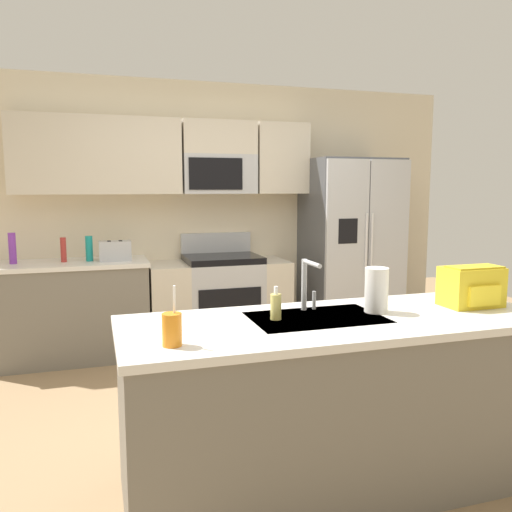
{
  "coord_description": "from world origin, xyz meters",
  "views": [
    {
      "loc": [
        -1.14,
        -3.08,
        1.57
      ],
      "look_at": [
        0.01,
        0.6,
        1.05
      ],
      "focal_mm": 36.3,
      "sensor_mm": 36.0,
      "label": 1
    }
  ],
  "objects_px": {
    "pepper_mill": "(63,250)",
    "refrigerator": "(350,249)",
    "toaster": "(115,251)",
    "bottle_purple": "(12,248)",
    "drink_cup_orange": "(172,329)",
    "paper_towel_roll": "(376,290)",
    "sink_faucet": "(307,280)",
    "bottle_teal": "(89,249)",
    "range_oven": "(219,301)",
    "soap_dispenser": "(276,306)",
    "backpack": "(472,286)"
  },
  "relations": [
    {
      "from": "pepper_mill",
      "to": "refrigerator",
      "type": "bearing_deg",
      "value": -1.42
    },
    {
      "from": "refrigerator",
      "to": "toaster",
      "type": "distance_m",
      "value": 2.37
    },
    {
      "from": "bottle_purple",
      "to": "drink_cup_orange",
      "type": "height_order",
      "value": "bottle_purple"
    },
    {
      "from": "bottle_purple",
      "to": "drink_cup_orange",
      "type": "distance_m",
      "value": 2.95
    },
    {
      "from": "toaster",
      "to": "pepper_mill",
      "type": "height_order",
      "value": "pepper_mill"
    },
    {
      "from": "drink_cup_orange",
      "to": "paper_towel_roll",
      "type": "bearing_deg",
      "value": 13.43
    },
    {
      "from": "refrigerator",
      "to": "pepper_mill",
      "type": "relative_size",
      "value": 8.41
    },
    {
      "from": "pepper_mill",
      "to": "sink_faucet",
      "type": "height_order",
      "value": "sink_faucet"
    },
    {
      "from": "toaster",
      "to": "bottle_teal",
      "type": "distance_m",
      "value": 0.23
    },
    {
      "from": "range_oven",
      "to": "bottle_teal",
      "type": "xyz_separation_m",
      "value": [
        -1.2,
        -0.01,
        0.57
      ]
    },
    {
      "from": "bottle_teal",
      "to": "range_oven",
      "type": "bearing_deg",
      "value": 0.42
    },
    {
      "from": "sink_faucet",
      "to": "paper_towel_roll",
      "type": "height_order",
      "value": "sink_faucet"
    },
    {
      "from": "pepper_mill",
      "to": "range_oven",
      "type": "bearing_deg",
      "value": 0.1
    },
    {
      "from": "toaster",
      "to": "bottle_purple",
      "type": "bearing_deg",
      "value": 175.34
    },
    {
      "from": "sink_faucet",
      "to": "paper_towel_roll",
      "type": "relative_size",
      "value": 1.17
    },
    {
      "from": "bottle_purple",
      "to": "drink_cup_orange",
      "type": "xyz_separation_m",
      "value": [
        0.98,
        -2.78,
        -0.06
      ]
    },
    {
      "from": "soap_dispenser",
      "to": "backpack",
      "type": "xyz_separation_m",
      "value": [
        1.15,
        -0.05,
        0.05
      ]
    },
    {
      "from": "toaster",
      "to": "sink_faucet",
      "type": "bearing_deg",
      "value": -68.49
    },
    {
      "from": "bottle_purple",
      "to": "sink_faucet",
      "type": "distance_m",
      "value": 2.96
    },
    {
      "from": "refrigerator",
      "to": "bottle_teal",
      "type": "height_order",
      "value": "refrigerator"
    },
    {
      "from": "pepper_mill",
      "to": "bottle_teal",
      "type": "xyz_separation_m",
      "value": [
        0.22,
        -0.01,
        0.0
      ]
    },
    {
      "from": "pepper_mill",
      "to": "drink_cup_orange",
      "type": "height_order",
      "value": "drink_cup_orange"
    },
    {
      "from": "toaster",
      "to": "paper_towel_roll",
      "type": "relative_size",
      "value": 1.17
    },
    {
      "from": "pepper_mill",
      "to": "bottle_purple",
      "type": "relative_size",
      "value": 0.81
    },
    {
      "from": "pepper_mill",
      "to": "drink_cup_orange",
      "type": "xyz_separation_m",
      "value": [
        0.57,
        -2.76,
        -0.04
      ]
    },
    {
      "from": "backpack",
      "to": "sink_faucet",
      "type": "bearing_deg",
      "value": 169.64
    },
    {
      "from": "soap_dispenser",
      "to": "backpack",
      "type": "height_order",
      "value": "backpack"
    },
    {
      "from": "range_oven",
      "to": "sink_faucet",
      "type": "xyz_separation_m",
      "value": [
        -0.07,
        -2.36,
        0.62
      ]
    },
    {
      "from": "toaster",
      "to": "soap_dispenser",
      "type": "bearing_deg",
      "value": -74.16
    },
    {
      "from": "bottle_teal",
      "to": "sink_faucet",
      "type": "distance_m",
      "value": 2.61
    },
    {
      "from": "paper_towel_roll",
      "to": "soap_dispenser",
      "type": "bearing_deg",
      "value": 178.71
    },
    {
      "from": "backpack",
      "to": "pepper_mill",
      "type": "bearing_deg",
      "value": 132.07
    },
    {
      "from": "bottle_purple",
      "to": "soap_dispenser",
      "type": "distance_m",
      "value": 2.94
    },
    {
      "from": "pepper_mill",
      "to": "paper_towel_roll",
      "type": "bearing_deg",
      "value": -55.7
    },
    {
      "from": "bottle_teal",
      "to": "paper_towel_roll",
      "type": "relative_size",
      "value": 0.95
    },
    {
      "from": "bottle_teal",
      "to": "drink_cup_orange",
      "type": "height_order",
      "value": "drink_cup_orange"
    },
    {
      "from": "bottle_teal",
      "to": "soap_dispenser",
      "type": "xyz_separation_m",
      "value": [
        0.91,
        -2.47,
        -0.05
      ]
    },
    {
      "from": "bottle_teal",
      "to": "sink_faucet",
      "type": "bearing_deg",
      "value": -64.26
    },
    {
      "from": "paper_towel_roll",
      "to": "pepper_mill",
      "type": "bearing_deg",
      "value": 124.3
    },
    {
      "from": "toaster",
      "to": "bottle_teal",
      "type": "bearing_deg",
      "value": 168.96
    },
    {
      "from": "refrigerator",
      "to": "soap_dispenser",
      "type": "distance_m",
      "value": 2.93
    },
    {
      "from": "drink_cup_orange",
      "to": "paper_towel_roll",
      "type": "height_order",
      "value": "drink_cup_orange"
    },
    {
      "from": "toaster",
      "to": "soap_dispenser",
      "type": "xyz_separation_m",
      "value": [
        0.69,
        -2.42,
        -0.02
      ]
    },
    {
      "from": "pepper_mill",
      "to": "drink_cup_orange",
      "type": "distance_m",
      "value": 2.81
    },
    {
      "from": "pepper_mill",
      "to": "backpack",
      "type": "distance_m",
      "value": 3.4
    },
    {
      "from": "refrigerator",
      "to": "sink_faucet",
      "type": "distance_m",
      "value": 2.71
    },
    {
      "from": "pepper_mill",
      "to": "paper_towel_roll",
      "type": "distance_m",
      "value": 3.01
    },
    {
      "from": "range_oven",
      "to": "drink_cup_orange",
      "type": "relative_size",
      "value": 5.23
    },
    {
      "from": "sink_faucet",
      "to": "range_oven",
      "type": "bearing_deg",
      "value": 88.4
    },
    {
      "from": "range_oven",
      "to": "paper_towel_roll",
      "type": "xyz_separation_m",
      "value": [
        0.28,
        -2.49,
        0.58
      ]
    }
  ]
}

